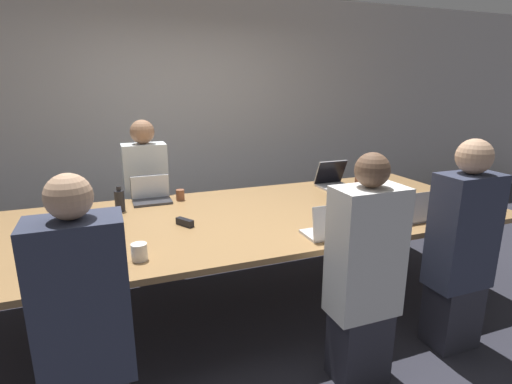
{
  "coord_description": "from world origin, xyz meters",
  "views": [
    {
      "loc": [
        -0.87,
        -2.78,
        1.75
      ],
      "look_at": [
        0.24,
        0.1,
        0.91
      ],
      "focal_mm": 28.0,
      "sensor_mm": 36.0,
      "label": 1
    }
  ],
  "objects_px": {
    "stapler": "(185,222)",
    "cup_near_right": "(446,209)",
    "laptop_near_right": "(421,212)",
    "cup_far_right": "(359,181)",
    "cup_near_left": "(139,252)",
    "bottle_far_midleft": "(120,200)",
    "bottle_near_left": "(44,247)",
    "person_near_left": "(86,331)",
    "laptop_far_right": "(332,179)",
    "person_far_midleft": "(147,197)",
    "cup_far_midleft": "(180,195)",
    "laptop_near_left": "(93,255)",
    "laptop_far_midleft": "(151,194)",
    "laptop_near_midright": "(333,227)",
    "cup_near_midright": "(362,222)",
    "person_near_midright": "(364,277)",
    "person_near_right": "(461,250)"
  },
  "relations": [
    {
      "from": "bottle_near_left",
      "to": "laptop_far_midleft",
      "type": "height_order",
      "value": "bottle_near_left"
    },
    {
      "from": "bottle_far_midleft",
      "to": "cup_far_right",
      "type": "height_order",
      "value": "bottle_far_midleft"
    },
    {
      "from": "cup_far_midleft",
      "to": "cup_far_right",
      "type": "relative_size",
      "value": 0.96
    },
    {
      "from": "bottle_far_midleft",
      "to": "cup_far_right",
      "type": "distance_m",
      "value": 2.28
    },
    {
      "from": "stapler",
      "to": "cup_near_right",
      "type": "bearing_deg",
      "value": -44.7
    },
    {
      "from": "laptop_near_midright",
      "to": "cup_near_right",
      "type": "bearing_deg",
      "value": -176.13
    },
    {
      "from": "bottle_near_left",
      "to": "laptop_far_midleft",
      "type": "distance_m",
      "value": 1.3
    },
    {
      "from": "laptop_near_left",
      "to": "stapler",
      "type": "bearing_deg",
      "value": -141.3
    },
    {
      "from": "laptop_near_left",
      "to": "person_near_left",
      "type": "xyz_separation_m",
      "value": [
        -0.04,
        -0.51,
        -0.15
      ]
    },
    {
      "from": "cup_near_midright",
      "to": "cup_far_right",
      "type": "xyz_separation_m",
      "value": [
        0.7,
        1.03,
        -0.0
      ]
    },
    {
      "from": "laptop_near_midright",
      "to": "cup_far_right",
      "type": "bearing_deg",
      "value": -131.85
    },
    {
      "from": "person_near_midright",
      "to": "cup_near_midright",
      "type": "xyz_separation_m",
      "value": [
        0.33,
        0.49,
        0.13
      ]
    },
    {
      "from": "laptop_far_right",
      "to": "person_near_midright",
      "type": "bearing_deg",
      "value": -115.48
    },
    {
      "from": "person_near_midright",
      "to": "laptop_far_right",
      "type": "relative_size",
      "value": 4.55
    },
    {
      "from": "stapler",
      "to": "person_near_right",
      "type": "bearing_deg",
      "value": -60.48
    },
    {
      "from": "laptop_near_right",
      "to": "laptop_far_right",
      "type": "distance_m",
      "value": 1.12
    },
    {
      "from": "laptop_near_left",
      "to": "cup_near_left",
      "type": "xyz_separation_m",
      "value": [
        0.24,
        -0.0,
        -0.02
      ]
    },
    {
      "from": "laptop_near_right",
      "to": "laptop_near_midright",
      "type": "relative_size",
      "value": 1.01
    },
    {
      "from": "cup_near_left",
      "to": "bottle_far_midleft",
      "type": "height_order",
      "value": "bottle_far_midleft"
    },
    {
      "from": "cup_near_midright",
      "to": "bottle_far_midleft",
      "type": "distance_m",
      "value": 1.89
    },
    {
      "from": "person_near_midright",
      "to": "bottle_far_midleft",
      "type": "bearing_deg",
      "value": -50.64
    },
    {
      "from": "person_near_left",
      "to": "person_near_right",
      "type": "xyz_separation_m",
      "value": [
        2.27,
        0.04,
        0.02
      ]
    },
    {
      "from": "bottle_near_left",
      "to": "cup_near_right",
      "type": "xyz_separation_m",
      "value": [
        2.79,
        -0.12,
        -0.06
      ]
    },
    {
      "from": "laptop_far_midleft",
      "to": "laptop_near_right",
      "type": "bearing_deg",
      "value": -34.0
    },
    {
      "from": "cup_far_midleft",
      "to": "person_near_midright",
      "type": "bearing_deg",
      "value": -66.03
    },
    {
      "from": "cup_far_midleft",
      "to": "laptop_near_right",
      "type": "bearing_deg",
      "value": -36.83
    },
    {
      "from": "laptop_far_right",
      "to": "person_near_left",
      "type": "bearing_deg",
      "value": -144.68
    },
    {
      "from": "person_near_left",
      "to": "cup_far_midleft",
      "type": "distance_m",
      "value": 1.82
    },
    {
      "from": "person_near_left",
      "to": "cup_near_right",
      "type": "relative_size",
      "value": 13.78
    },
    {
      "from": "person_near_midright",
      "to": "person_near_left",
      "type": "bearing_deg",
      "value": -0.3
    },
    {
      "from": "cup_far_right",
      "to": "stapler",
      "type": "xyz_separation_m",
      "value": [
        -1.86,
        -0.52,
        -0.02
      ]
    },
    {
      "from": "person_near_left",
      "to": "cup_near_left",
      "type": "height_order",
      "value": "person_near_left"
    },
    {
      "from": "person_far_midleft",
      "to": "laptop_far_right",
      "type": "distance_m",
      "value": 1.82
    },
    {
      "from": "laptop_near_right",
      "to": "bottle_far_midleft",
      "type": "distance_m",
      "value": 2.34
    },
    {
      "from": "laptop_near_left",
      "to": "cup_far_right",
      "type": "relative_size",
      "value": 3.42
    },
    {
      "from": "laptop_near_midright",
      "to": "cup_far_midleft",
      "type": "xyz_separation_m",
      "value": [
        -0.79,
        1.24,
        -0.02
      ]
    },
    {
      "from": "person_far_midleft",
      "to": "cup_far_right",
      "type": "height_order",
      "value": "person_far_midleft"
    },
    {
      "from": "laptop_far_right",
      "to": "stapler",
      "type": "distance_m",
      "value": 1.7
    },
    {
      "from": "laptop_far_midleft",
      "to": "bottle_near_left",
      "type": "bearing_deg",
      "value": -123.0
    },
    {
      "from": "cup_near_right",
      "to": "bottle_far_midleft",
      "type": "bearing_deg",
      "value": 156.46
    },
    {
      "from": "person_near_left",
      "to": "laptop_near_midright",
      "type": "distance_m",
      "value": 1.59
    },
    {
      "from": "laptop_near_left",
      "to": "cup_far_midleft",
      "type": "relative_size",
      "value": 3.56
    },
    {
      "from": "cup_far_midleft",
      "to": "cup_near_right",
      "type": "bearing_deg",
      "value": -32.32
    },
    {
      "from": "laptop_near_left",
      "to": "laptop_near_right",
      "type": "distance_m",
      "value": 2.28
    },
    {
      "from": "laptop_near_right",
      "to": "cup_near_midright",
      "type": "height_order",
      "value": "laptop_near_right"
    },
    {
      "from": "cup_near_left",
      "to": "bottle_near_left",
      "type": "bearing_deg",
      "value": 167.7
    },
    {
      "from": "bottle_far_midleft",
      "to": "laptop_far_right",
      "type": "distance_m",
      "value": 2.01
    },
    {
      "from": "cup_near_right",
      "to": "stapler",
      "type": "distance_m",
      "value": 2.0
    },
    {
      "from": "cup_far_right",
      "to": "stapler",
      "type": "relative_size",
      "value": 0.64
    },
    {
      "from": "laptop_near_right",
      "to": "cup_far_right",
      "type": "distance_m",
      "value": 1.06
    }
  ]
}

